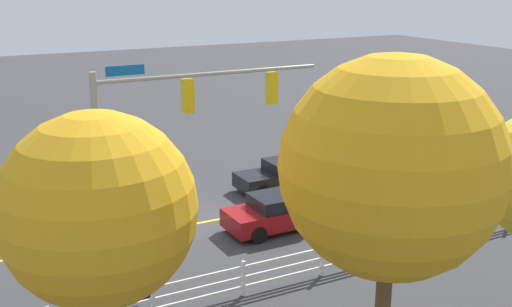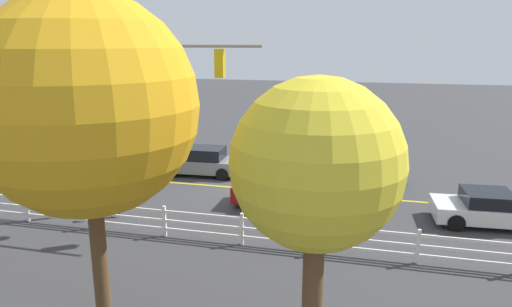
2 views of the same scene
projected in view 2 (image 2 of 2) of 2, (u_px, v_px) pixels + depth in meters
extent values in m
plane|color=#38383A|center=(245.00, 188.00, 22.13)|extent=(120.00, 120.00, 0.00)
cube|color=gold|center=(329.00, 195.00, 21.18)|extent=(28.00, 0.16, 0.01)
cylinder|color=gray|center=(87.00, 129.00, 18.13)|extent=(0.20, 0.20, 7.00)
cylinder|color=gray|center=(166.00, 46.00, 16.53)|extent=(7.08, 0.12, 0.12)
cube|color=#0C59B2|center=(100.00, 38.00, 17.07)|extent=(1.10, 0.03, 0.28)
cube|color=gold|center=(147.00, 63.00, 16.86)|extent=(0.32, 0.28, 1.00)
sphere|color=red|center=(148.00, 53.00, 16.93)|extent=(0.17, 0.17, 0.17)
sphere|color=orange|center=(148.00, 62.00, 17.00)|extent=(0.17, 0.17, 0.17)
sphere|color=#148C19|center=(149.00, 71.00, 17.08)|extent=(0.17, 0.17, 0.17)
cube|color=gold|center=(220.00, 63.00, 16.20)|extent=(0.32, 0.28, 1.00)
sphere|color=red|center=(221.00, 54.00, 16.26)|extent=(0.17, 0.17, 0.17)
sphere|color=orange|center=(221.00, 63.00, 16.34)|extent=(0.17, 0.17, 0.17)
sphere|color=#148C19|center=(221.00, 72.00, 16.41)|extent=(0.17, 0.17, 0.17)
cube|color=maroon|center=(290.00, 194.00, 19.56)|extent=(4.80, 1.84, 0.70)
cube|color=black|center=(285.00, 180.00, 19.47)|extent=(2.18, 1.64, 0.49)
cylinder|color=black|center=(330.00, 196.00, 20.04)|extent=(0.64, 0.23, 0.64)
cylinder|color=black|center=(327.00, 209.00, 18.46)|extent=(0.64, 0.23, 0.64)
cylinder|color=black|center=(258.00, 191.00, 20.78)|extent=(0.64, 0.23, 0.64)
cylinder|color=black|center=(248.00, 203.00, 19.20)|extent=(0.64, 0.23, 0.64)
cube|color=black|center=(350.00, 172.00, 22.83)|extent=(4.51, 1.71, 0.66)
cube|color=black|center=(356.00, 161.00, 22.64)|extent=(2.06, 1.54, 0.49)
cylinder|color=black|center=(317.00, 179.00, 22.50)|extent=(0.64, 0.22, 0.64)
cylinder|color=black|center=(321.00, 170.00, 23.99)|extent=(0.64, 0.22, 0.64)
cylinder|color=black|center=(382.00, 184.00, 21.77)|extent=(0.64, 0.22, 0.64)
cylinder|color=black|center=(382.00, 174.00, 23.26)|extent=(0.64, 0.22, 0.64)
cube|color=slate|center=(201.00, 164.00, 24.27)|extent=(4.09, 1.93, 0.66)
cube|color=black|center=(205.00, 153.00, 24.09)|extent=(2.06, 1.65, 0.59)
cylinder|color=black|center=(171.00, 171.00, 23.82)|extent=(0.65, 0.25, 0.64)
cylinder|color=black|center=(182.00, 163.00, 25.35)|extent=(0.65, 0.25, 0.64)
cylinder|color=black|center=(222.00, 174.00, 23.30)|extent=(0.65, 0.25, 0.64)
cylinder|color=black|center=(230.00, 166.00, 24.84)|extent=(0.65, 0.25, 0.64)
cube|color=silver|center=(492.00, 212.00, 17.66)|extent=(4.43, 2.17, 0.60)
cube|color=black|center=(488.00, 198.00, 17.57)|extent=(1.84, 1.83, 0.50)
cylinder|color=black|center=(446.00, 206.00, 18.84)|extent=(0.65, 0.26, 0.64)
cylinder|color=black|center=(456.00, 223.00, 17.12)|extent=(0.65, 0.26, 0.64)
cylinder|color=#191E3F|center=(118.00, 207.00, 18.47)|extent=(0.16, 0.16, 0.85)
cylinder|color=#191E3F|center=(113.00, 207.00, 18.40)|extent=(0.16, 0.16, 0.85)
cube|color=red|center=(114.00, 189.00, 18.26)|extent=(0.48, 0.44, 0.62)
sphere|color=tan|center=(113.00, 179.00, 18.16)|extent=(0.22, 0.22, 0.22)
cube|color=white|center=(418.00, 247.00, 14.56)|extent=(0.10, 0.10, 1.15)
cube|color=white|center=(326.00, 237.00, 15.24)|extent=(0.10, 0.10, 1.15)
cube|color=white|center=(242.00, 229.00, 15.92)|extent=(0.10, 0.10, 1.15)
cube|color=white|center=(165.00, 221.00, 16.61)|extent=(0.10, 0.10, 1.15)
cube|color=white|center=(93.00, 214.00, 17.29)|extent=(0.10, 0.10, 1.15)
cube|color=white|center=(28.00, 207.00, 17.97)|extent=(0.10, 0.10, 1.15)
cube|color=white|center=(283.00, 223.00, 15.49)|extent=(26.00, 0.06, 0.09)
cube|color=white|center=(283.00, 232.00, 15.58)|extent=(26.00, 0.06, 0.09)
cube|color=white|center=(283.00, 241.00, 15.65)|extent=(26.00, 0.06, 0.09)
cylinder|color=brown|center=(312.00, 297.00, 9.76)|extent=(0.44, 0.44, 3.24)
sphere|color=yellow|center=(317.00, 164.00, 9.07)|extent=(3.47, 3.47, 3.47)
cylinder|color=brown|center=(100.00, 260.00, 10.98)|extent=(0.37, 0.37, 3.64)
sphere|color=gold|center=(86.00, 105.00, 10.10)|extent=(4.97, 4.97, 4.97)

